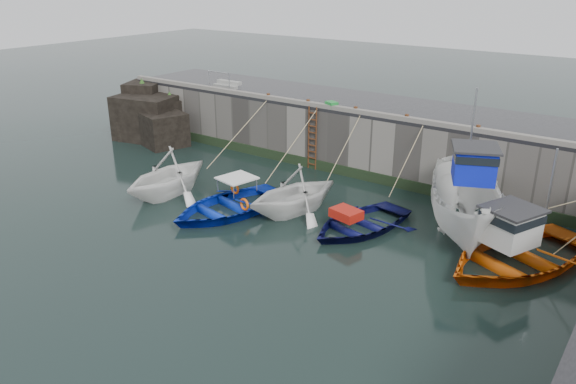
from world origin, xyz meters
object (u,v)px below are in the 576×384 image
Objects in this scene: boat_near_blue at (228,212)px; boat_far_white at (467,205)px; boat_near_blacktrim at (294,212)px; boat_near_navy at (359,228)px; boat_far_orange at (516,253)px; bollard_b at (308,102)px; bollard_d at (407,117)px; fish_crate at (331,105)px; bollard_a at (268,96)px; bollard_e at (478,128)px; ladder at (312,138)px; bollard_c at (356,109)px; boat_near_white at (169,194)px.

boat_far_white is at bearing 35.83° from boat_near_blue.
boat_near_blacktrim is 0.93× the size of boat_near_navy.
boat_far_orange is 12.89m from bollard_b.
bollard_d reaches higher than boat_near_blue.
fish_crate reaches higher than bollard_b.
fish_crate reaches higher than boat_near_blue.
boat_far_white is at bearing -37.83° from bollard_d.
bollard_a reaches higher than boat_near_blacktrim.
boat_near_blacktrim is (2.20, 1.61, 0.00)m from boat_near_blue.
bollard_d is at bearing 180.00° from bollard_e.
bollard_d is at bearing 81.87° from boat_near_blacktrim.
boat_near_blacktrim is at bearing -151.81° from boat_far_orange.
boat_far_white is 0.99× the size of boat_far_orange.
bollard_b is (-0.50, 0.34, 1.71)m from ladder.
fish_crate is 1.99× the size of bollard_a.
ladder is 0.43× the size of boat_far_orange.
boat_far_white is (6.46, 2.19, 1.13)m from boat_near_blacktrim.
bollard_c is (-3.25, 5.17, 3.30)m from boat_near_navy.
boat_near_blue is 8.36m from bollard_a.
boat_near_blacktrim is at bearing -64.24° from ladder.
ladder is 9.34m from boat_far_white.
bollard_a and bollard_d have the same top height.
bollard_c is (2.20, 0.34, 1.71)m from ladder.
boat_far_white is at bearing 34.51° from boat_near_blacktrim.
fish_crate is 1.99× the size of bollard_b.
boat_near_blue is at bearing -138.12° from bollard_e.
boat_near_navy is at bearing 9.73° from boat_near_white.
fish_crate is 7.17m from bollard_e.
boat_far_orange is 10.50m from bollard_c.
boat_near_white is at bearing -111.81° from bollard_b.
fish_crate is at bearing 134.17° from boat_far_white.
boat_near_blue is 0.71× the size of boat_far_orange.
boat_near_white is 16.58× the size of bollard_d.
boat_far_orange is at bearing -20.81° from ladder.
bollard_b is 1.00× the size of bollard_d.
bollard_b is (2.50, 0.00, 0.00)m from bollard_a.
boat_far_white is 10.14m from bollard_b.
boat_far_white reaches higher than bollard_e.
bollard_e reaches higher than boat_near_blue.
bollard_d is at bearing 0.00° from bollard_b.
bollard_c is 1.00× the size of bollard_e.
boat_far_orange reaches higher than boat_near_blue.
bollard_e is (-0.88, 3.17, 2.17)m from boat_far_white.
boat_far_white reaches higher than boat_far_orange.
boat_far_orange reaches higher than bollard_c.
ladder is 11.43× the size of bollard_e.
bollard_d is at bearing 4.00° from ladder.
boat_far_white is (12.19, 3.85, 1.13)m from boat_near_white.
bollard_b and bollard_d have the same top height.
ladder is 0.69× the size of boat_near_white.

